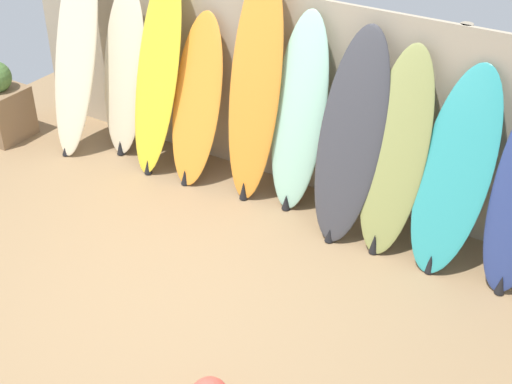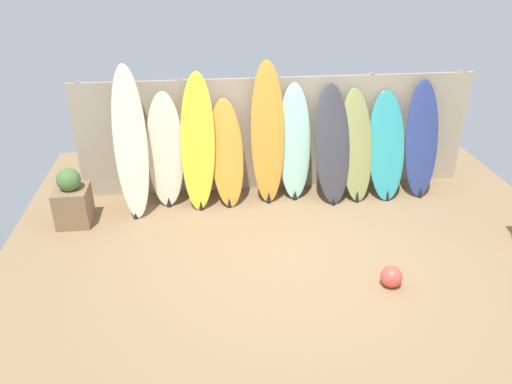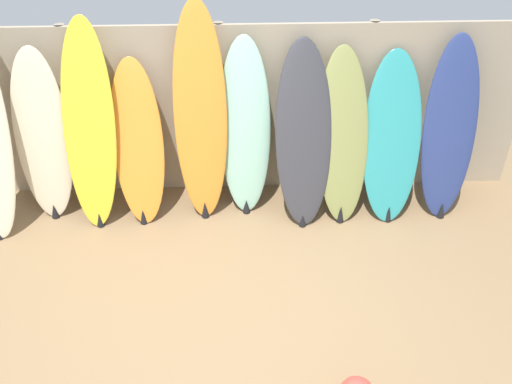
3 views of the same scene
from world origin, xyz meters
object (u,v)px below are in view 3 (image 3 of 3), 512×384
at_px(surfboard_olive_7, 343,139).
at_px(surfboard_teal_8, 392,140).
at_px(surfboard_orange_4, 201,117).
at_px(surfboard_cream_1, 42,138).
at_px(surfboard_navy_9, 449,130).
at_px(surfboard_yellow_2, 89,129).
at_px(surfboard_orange_3, 138,145).
at_px(surfboard_seafoam_5, 245,129).
at_px(surfboard_charcoal_6, 304,136).

height_order(surfboard_olive_7, surfboard_teal_8, surfboard_olive_7).
bearing_deg(surfboard_teal_8, surfboard_orange_4, 178.63).
xyz_separation_m(surfboard_cream_1, surfboard_navy_9, (3.90, -0.06, 0.03)).
relative_size(surfboard_yellow_2, surfboard_navy_9, 1.12).
bearing_deg(surfboard_orange_3, surfboard_seafoam_5, 4.37).
xyz_separation_m(surfboard_orange_3, surfboard_orange_4, (0.61, 0.03, 0.27)).
xyz_separation_m(surfboard_orange_4, surfboard_navy_9, (2.38, -0.04, -0.17)).
distance_m(surfboard_orange_3, surfboard_navy_9, 2.99).
height_order(surfboard_charcoal_6, surfboard_navy_9, surfboard_navy_9).
relative_size(surfboard_charcoal_6, surfboard_teal_8, 1.10).
xyz_separation_m(surfboard_cream_1, surfboard_seafoam_5, (1.93, 0.03, 0.03)).
bearing_deg(surfboard_yellow_2, surfboard_cream_1, 171.02).
bearing_deg(surfboard_seafoam_5, surfboard_charcoal_6, -13.54).
distance_m(surfboard_orange_3, surfboard_orange_4, 0.67).
distance_m(surfboard_charcoal_6, surfboard_olive_7, 0.39).
distance_m(surfboard_seafoam_5, surfboard_olive_7, 0.94).
relative_size(surfboard_cream_1, surfboard_seafoam_5, 0.96).
height_order(surfboard_orange_4, surfboard_seafoam_5, surfboard_orange_4).
xyz_separation_m(surfboard_yellow_2, surfboard_seafoam_5, (1.45, 0.10, -0.10)).
relative_size(surfboard_yellow_2, surfboard_seafoam_5, 1.12).
relative_size(surfboard_cream_1, surfboard_teal_8, 1.07).
xyz_separation_m(surfboard_cream_1, surfboard_olive_7, (2.87, -0.08, -0.02)).
relative_size(surfboard_orange_3, surfboard_teal_8, 0.98).
relative_size(surfboard_charcoal_6, surfboard_olive_7, 1.05).
height_order(surfboard_yellow_2, surfboard_charcoal_6, surfboard_yellow_2).
xyz_separation_m(surfboard_yellow_2, surfboard_orange_3, (0.42, 0.02, -0.20)).
xyz_separation_m(surfboard_orange_3, surfboard_navy_9, (2.99, -0.00, 0.10)).
xyz_separation_m(surfboard_yellow_2, surfboard_teal_8, (2.87, 0.01, -0.19)).
relative_size(surfboard_orange_4, surfboard_olive_7, 1.27).
bearing_deg(surfboard_yellow_2, surfboard_seafoam_5, 4.07).
distance_m(surfboard_teal_8, surfboard_navy_9, 0.55).
bearing_deg(surfboard_orange_3, surfboard_cream_1, 176.76).
bearing_deg(surfboard_navy_9, surfboard_yellow_2, -179.67).
xyz_separation_m(surfboard_orange_3, surfboard_seafoam_5, (1.03, 0.08, 0.10)).
bearing_deg(surfboard_seafoam_5, surfboard_olive_7, -6.61).
xyz_separation_m(surfboard_charcoal_6, surfboard_navy_9, (1.41, 0.05, 0.00)).
bearing_deg(surfboard_yellow_2, surfboard_teal_8, 0.22).
bearing_deg(surfboard_olive_7, surfboard_yellow_2, 179.88).
bearing_deg(surfboard_yellow_2, surfboard_olive_7, -0.12).
bearing_deg(surfboard_seafoam_5, surfboard_navy_9, -2.44).
distance_m(surfboard_seafoam_5, surfboard_charcoal_6, 0.57).
bearing_deg(surfboard_orange_4, surfboard_charcoal_6, -4.98).
relative_size(surfboard_cream_1, surfboard_yellow_2, 0.86).
height_order(surfboard_seafoam_5, surfboard_olive_7, surfboard_seafoam_5).
relative_size(surfboard_orange_3, surfboard_seafoam_5, 0.89).
xyz_separation_m(surfboard_cream_1, surfboard_orange_3, (0.91, -0.05, -0.07)).
xyz_separation_m(surfboard_cream_1, surfboard_orange_4, (1.52, -0.02, 0.20)).
xyz_separation_m(surfboard_teal_8, surfboard_navy_9, (0.55, 0.01, 0.09)).
bearing_deg(surfboard_cream_1, surfboard_yellow_2, -8.98).
height_order(surfboard_orange_3, surfboard_charcoal_6, surfboard_charcoal_6).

